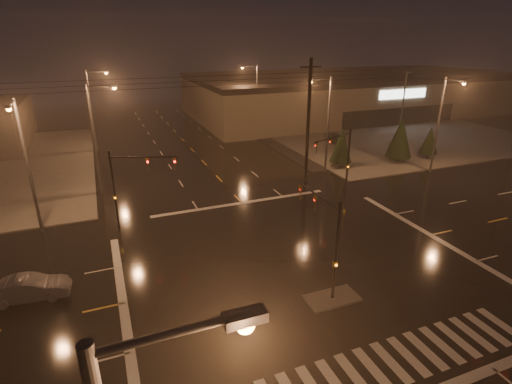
% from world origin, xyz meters
% --- Properties ---
extents(ground, '(140.00, 140.00, 0.00)m').
position_xyz_m(ground, '(0.00, 0.00, 0.00)').
color(ground, black).
rests_on(ground, ground).
extents(sidewalk_ne, '(36.00, 36.00, 0.12)m').
position_xyz_m(sidewalk_ne, '(30.00, 30.00, 0.06)').
color(sidewalk_ne, '#423F3B').
rests_on(sidewalk_ne, ground).
extents(median_island, '(3.00, 1.60, 0.15)m').
position_xyz_m(median_island, '(0.00, -4.00, 0.07)').
color(median_island, '#423F3B').
rests_on(median_island, ground).
extents(crosswalk, '(15.00, 2.60, 0.01)m').
position_xyz_m(crosswalk, '(0.00, -9.00, 0.01)').
color(crosswalk, beige).
rests_on(crosswalk, ground).
extents(stop_bar_far, '(16.00, 0.50, 0.01)m').
position_xyz_m(stop_bar_far, '(0.00, 11.00, 0.01)').
color(stop_bar_far, beige).
rests_on(stop_bar_far, ground).
extents(parking_lot, '(50.00, 24.00, 0.08)m').
position_xyz_m(parking_lot, '(35.00, 28.00, 0.04)').
color(parking_lot, black).
rests_on(parking_lot, ground).
extents(retail_building, '(60.20, 28.30, 7.20)m').
position_xyz_m(retail_building, '(35.00, 45.99, 3.84)').
color(retail_building, '#69604B').
rests_on(retail_building, ground).
extents(signal_mast_median, '(0.25, 4.59, 6.00)m').
position_xyz_m(signal_mast_median, '(0.00, -3.07, 3.75)').
color(signal_mast_median, black).
rests_on(signal_mast_median, ground).
extents(signal_mast_ne, '(4.84, 1.86, 6.00)m').
position_xyz_m(signal_mast_ne, '(9.50, 10.14, 3.79)').
color(signal_mast_ne, black).
rests_on(signal_mast_ne, ground).
extents(signal_mast_nw, '(4.84, 1.86, 6.00)m').
position_xyz_m(signal_mast_nw, '(-9.50, 10.14, 3.79)').
color(signal_mast_nw, black).
rests_on(signal_mast_nw, ground).
extents(streetlight_1, '(2.77, 0.32, 10.00)m').
position_xyz_m(streetlight_1, '(-11.18, 18.00, 5.80)').
color(streetlight_1, '#38383A').
rests_on(streetlight_1, ground).
extents(streetlight_2, '(2.77, 0.32, 10.00)m').
position_xyz_m(streetlight_2, '(-11.18, 34.00, 5.80)').
color(streetlight_2, '#38383A').
rests_on(streetlight_2, ground).
extents(streetlight_3, '(2.77, 0.32, 10.00)m').
position_xyz_m(streetlight_3, '(11.18, 16.00, 5.80)').
color(streetlight_3, '#38383A').
rests_on(streetlight_3, ground).
extents(streetlight_4, '(2.77, 0.32, 10.00)m').
position_xyz_m(streetlight_4, '(11.18, 36.00, 5.80)').
color(streetlight_4, '#38383A').
rests_on(streetlight_4, ground).
extents(streetlight_5, '(0.32, 2.77, 10.00)m').
position_xyz_m(streetlight_5, '(-16.00, 11.18, 5.80)').
color(streetlight_5, '#38383A').
rests_on(streetlight_5, ground).
extents(streetlight_6, '(0.32, 2.77, 10.00)m').
position_xyz_m(streetlight_6, '(22.00, 11.18, 5.80)').
color(streetlight_6, '#38383A').
rests_on(streetlight_6, ground).
extents(utility_pole_1, '(2.20, 0.32, 12.00)m').
position_xyz_m(utility_pole_1, '(8.00, 14.00, 6.13)').
color(utility_pole_1, black).
rests_on(utility_pole_1, ground).
extents(conifer_0, '(2.44, 2.44, 4.51)m').
position_xyz_m(conifer_0, '(13.79, 16.63, 2.60)').
color(conifer_0, black).
rests_on(conifer_0, ground).
extents(conifer_1, '(2.92, 2.92, 5.27)m').
position_xyz_m(conifer_1, '(21.21, 15.89, 2.98)').
color(conifer_1, black).
rests_on(conifer_1, ground).
extents(conifer_2, '(2.07, 2.07, 3.93)m').
position_xyz_m(conifer_2, '(25.41, 15.58, 2.31)').
color(conifer_2, black).
rests_on(conifer_2, ground).
extents(car_parked, '(2.10, 4.14, 1.35)m').
position_xyz_m(car_parked, '(19.37, 26.61, 0.68)').
color(car_parked, black).
rests_on(car_parked, ground).
extents(car_crossing, '(4.31, 1.85, 1.38)m').
position_xyz_m(car_crossing, '(-15.76, 2.36, 0.69)').
color(car_crossing, '#585960').
rests_on(car_crossing, ground).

